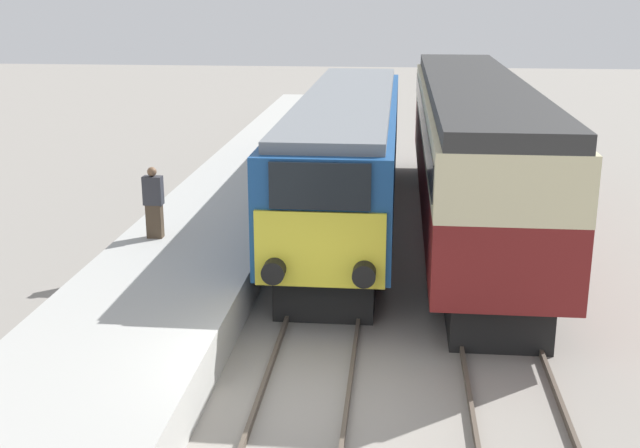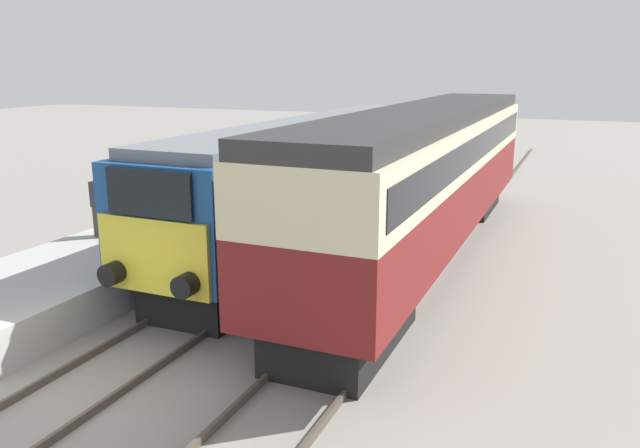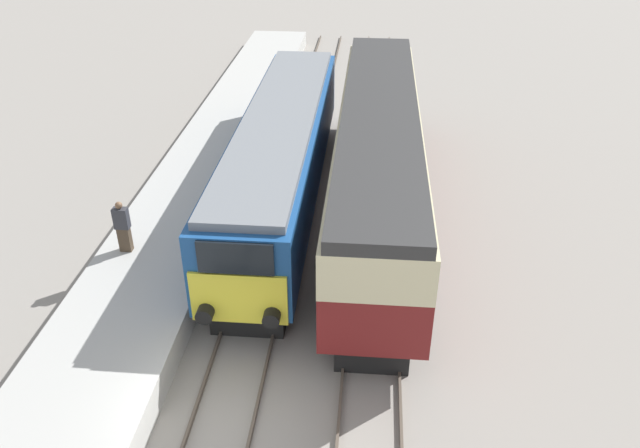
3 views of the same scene
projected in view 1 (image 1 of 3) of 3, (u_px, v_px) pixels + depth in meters
ground_plane at (304, 402)px, 13.00m from camera, size 120.00×120.00×0.00m
platform_left at (214, 230)px, 20.83m from camera, size 3.50×50.00×0.87m
rails_near_track at (330, 289)px, 17.75m from camera, size 1.51×60.00×0.14m
rails_far_track at (486, 294)px, 17.43m from camera, size 1.50×60.00×0.14m
locomotive at (347, 151)px, 22.46m from camera, size 2.70×16.11×3.70m
passenger_carriage at (472, 140)px, 21.78m from camera, size 2.75×17.13×4.17m
person_on_platform at (154, 203)px, 18.52m from camera, size 0.44×0.26×1.68m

